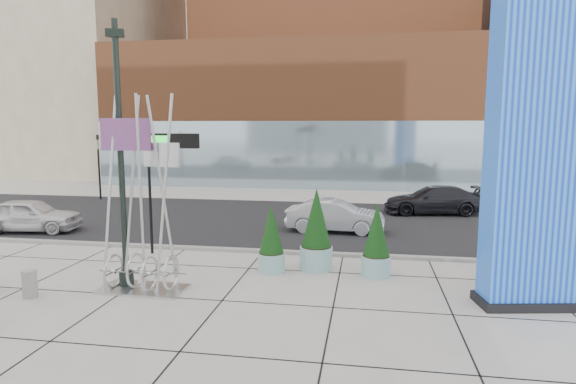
% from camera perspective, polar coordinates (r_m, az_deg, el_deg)
% --- Properties ---
extents(ground, '(160.00, 160.00, 0.00)m').
position_cam_1_polar(ground, '(14.65, -10.44, -10.97)').
color(ground, '#9E9991').
rests_on(ground, ground).
extents(street_asphalt, '(80.00, 12.00, 0.02)m').
position_cam_1_polar(street_asphalt, '(23.98, -2.33, -3.37)').
color(street_asphalt, black).
rests_on(street_asphalt, ground).
extents(curb_edge, '(80.00, 0.30, 0.12)m').
position_cam_1_polar(curb_edge, '(18.28, -6.18, -6.85)').
color(curb_edge, gray).
rests_on(curb_edge, ground).
extents(tower_podium, '(34.00, 10.00, 11.00)m').
position_cam_1_polar(tower_podium, '(40.20, 4.04, 9.06)').
color(tower_podium, brown).
rests_on(tower_podium, ground).
extents(tower_glass_front, '(34.00, 0.60, 5.00)m').
position_cam_1_polar(tower_glass_front, '(35.49, 3.26, 4.36)').
color(tower_glass_front, '#8CA5B2').
rests_on(tower_glass_front, ground).
extents(building_beige_left, '(18.00, 20.00, 34.00)m').
position_cam_1_polar(building_beige_left, '(57.53, -24.76, 19.59)').
color(building_beige_left, gray).
rests_on(building_beige_left, ground).
extents(blue_pylon, '(2.68, 1.55, 8.41)m').
position_cam_1_polar(blue_pylon, '(13.68, 27.36, 4.32)').
color(blue_pylon, '#0C35BE').
rests_on(blue_pylon, ground).
extents(lamp_post, '(0.52, 0.42, 7.58)m').
position_cam_1_polar(lamp_post, '(14.46, -19.09, 1.11)').
color(lamp_post, black).
rests_on(lamp_post, ground).
extents(public_art_sculpture, '(2.50, 1.33, 5.57)m').
position_cam_1_polar(public_art_sculpture, '(14.33, -16.95, -5.53)').
color(public_art_sculpture, silver).
rests_on(public_art_sculpture, ground).
extents(concrete_bollard, '(0.39, 0.39, 0.76)m').
position_cam_1_polar(concrete_bollard, '(15.23, -28.28, -9.56)').
color(concrete_bollard, gray).
rests_on(concrete_bollard, ground).
extents(overhead_street_sign, '(2.09, 0.39, 4.42)m').
position_cam_1_polar(overhead_street_sign, '(17.75, -14.04, 4.74)').
color(overhead_street_sign, black).
rests_on(overhead_street_sign, ground).
extents(round_planter_east, '(0.92, 0.92, 2.31)m').
position_cam_1_polar(round_planter_east, '(15.34, 10.43, -5.84)').
color(round_planter_east, '#88B5B7').
rests_on(round_planter_east, ground).
extents(round_planter_mid, '(1.08, 1.08, 2.70)m').
position_cam_1_polar(round_planter_mid, '(15.79, 3.38, -4.64)').
color(round_planter_mid, '#88B5B7').
rests_on(round_planter_mid, ground).
extents(round_planter_west, '(0.88, 0.88, 2.20)m').
position_cam_1_polar(round_planter_west, '(15.56, -1.99, -5.72)').
color(round_planter_west, '#88B5B7').
rests_on(round_planter_west, ground).
extents(car_white_west, '(4.50, 2.32, 1.46)m').
position_cam_1_polar(car_white_west, '(24.23, -28.26, -2.47)').
color(car_white_west, silver).
rests_on(car_white_west, ground).
extents(car_silver_mid, '(4.38, 1.73, 1.42)m').
position_cam_1_polar(car_silver_mid, '(21.40, 5.60, -2.88)').
color(car_silver_mid, '#B8BAC0').
rests_on(car_silver_mid, ground).
extents(car_dark_east, '(5.34, 2.70, 1.49)m').
position_cam_1_polar(car_dark_east, '(26.75, 16.83, -0.93)').
color(car_dark_east, black).
rests_on(car_dark_east, ground).
extents(traffic_signal, '(0.15, 0.18, 4.10)m').
position_cam_1_polar(traffic_signal, '(32.76, -21.51, 3.17)').
color(traffic_signal, black).
rests_on(traffic_signal, ground).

